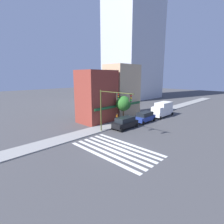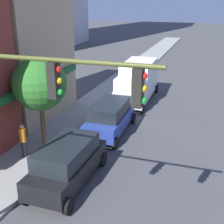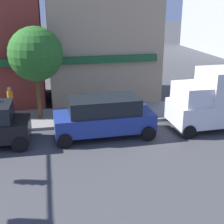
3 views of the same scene
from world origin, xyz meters
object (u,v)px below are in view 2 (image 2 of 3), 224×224
(street_tree, at_px, (39,84))
(pedestrian_orange_vest, at_px, (23,140))
(box_truck_white, at_px, (137,81))
(traffic_signal, at_px, (19,112))
(suv_blue, at_px, (110,117))
(suv_black, at_px, (67,162))

(street_tree, bearing_deg, pedestrian_orange_vest, 169.77)
(box_truck_white, relative_size, street_tree, 1.28)
(traffic_signal, xyz_separation_m, suv_blue, (9.67, 0.62, -3.80))
(traffic_signal, distance_m, pedestrian_orange_vest, 7.35)
(suv_black, height_order, pedestrian_orange_vest, suv_black)
(pedestrian_orange_vest, xyz_separation_m, street_tree, (1.51, -0.27, 2.55))
(suv_blue, bearing_deg, pedestrian_orange_vest, 144.80)
(traffic_signal, xyz_separation_m, suv_black, (3.87, 0.62, -3.80))
(box_truck_white, relative_size, pedestrian_orange_vest, 3.53)
(pedestrian_orange_vest, bearing_deg, traffic_signal, -8.84)
(suv_black, height_order, street_tree, street_tree)
(suv_black, bearing_deg, pedestrian_orange_vest, 68.88)
(street_tree, bearing_deg, box_truck_white, -16.09)
(suv_black, xyz_separation_m, box_truck_white, (12.47, -0.00, 0.56))
(suv_black, distance_m, street_tree, 4.71)
(box_truck_white, distance_m, street_tree, 10.31)
(street_tree, bearing_deg, traffic_signal, -152.72)
(suv_blue, bearing_deg, suv_black, 178.86)
(suv_black, bearing_deg, street_tree, 46.47)
(pedestrian_orange_vest, bearing_deg, street_tree, 125.16)
(suv_black, xyz_separation_m, pedestrian_orange_vest, (1.25, 3.07, 0.04))
(suv_black, distance_m, box_truck_white, 12.48)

